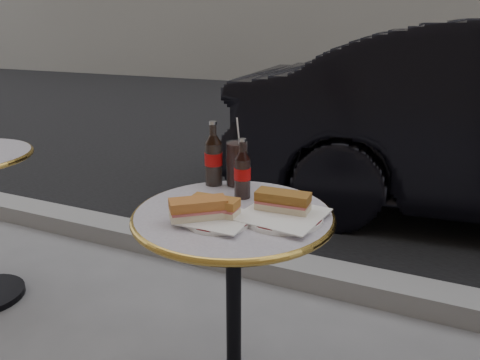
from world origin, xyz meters
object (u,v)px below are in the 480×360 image
at_px(cola_bottle_right, 242,168).
at_px(cola_glass, 237,163).
at_px(cola_bottle_left, 213,153).
at_px(bistro_table, 234,314).
at_px(plate_left, 218,220).
at_px(plate_right, 282,217).

relative_size(cola_bottle_right, cola_glass, 1.27).
xyz_separation_m(cola_bottle_left, cola_glass, (0.08, 0.03, -0.04)).
xyz_separation_m(bistro_table, cola_bottle_left, (-0.17, 0.21, 0.48)).
relative_size(plate_left, cola_bottle_left, 0.84).
bearing_deg(plate_left, cola_bottle_left, 119.83).
height_order(plate_left, cola_glass, cola_glass).
distance_m(plate_right, cola_bottle_left, 0.40).
distance_m(plate_right, cola_glass, 0.35).
relative_size(plate_left, plate_right, 0.80).
bearing_deg(bistro_table, cola_glass, 112.40).
height_order(plate_left, cola_bottle_right, cola_bottle_right).
relative_size(bistro_table, plate_left, 3.80).
distance_m(bistro_table, plate_left, 0.38).
relative_size(plate_right, cola_bottle_right, 1.20).
bearing_deg(plate_left, plate_right, 31.43).
relative_size(bistro_table, cola_bottle_left, 3.19).
height_order(plate_left, plate_right, plate_right).
xyz_separation_m(plate_left, plate_right, (0.16, 0.10, 0.00)).
distance_m(cola_bottle_left, cola_bottle_right, 0.17).
bearing_deg(plate_right, cola_glass, 138.11).
bearing_deg(cola_bottle_left, plate_left, -60.17).
xyz_separation_m(cola_bottle_left, cola_bottle_right, (0.15, -0.08, -0.01)).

